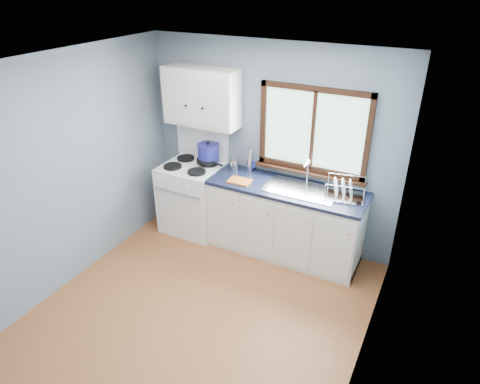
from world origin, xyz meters
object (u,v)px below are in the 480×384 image
at_px(gas_range, 193,196).
at_px(sink, 301,195).
at_px(stockpot, 208,153).
at_px(dish_rack, 344,193).
at_px(thermos, 250,160).
at_px(utensil_crock, 234,165).
at_px(base_cabinets, 284,224).
at_px(skillet, 207,160).

height_order(gas_range, sink, gas_range).
xyz_separation_m(stockpot, dish_rack, (1.80, -0.09, -0.10)).
distance_m(sink, thermos, 0.80).
height_order(stockpot, utensil_crock, utensil_crock).
xyz_separation_m(thermos, dish_rack, (1.23, -0.14, -0.09)).
height_order(gas_range, dish_rack, gas_range).
relative_size(base_cabinets, stockpot, 5.81).
bearing_deg(skillet, gas_range, -130.86).
xyz_separation_m(base_cabinets, sink, (0.18, -0.00, 0.45)).
xyz_separation_m(base_cabinets, thermos, (-0.57, 0.19, 0.66)).
bearing_deg(dish_rack, skillet, 167.96).
height_order(base_cabinets, dish_rack, dish_rack).
bearing_deg(utensil_crock, stockpot, -179.26).
relative_size(sink, thermos, 2.74).
relative_size(skillet, stockpot, 1.33).
distance_m(stockpot, utensil_crock, 0.39).
bearing_deg(base_cabinets, utensil_crock, 169.59).
xyz_separation_m(gas_range, skillet, (0.17, 0.12, 0.49)).
bearing_deg(sink, thermos, 165.78).
relative_size(stockpot, utensil_crock, 0.95).
bearing_deg(skillet, sink, 7.69).
bearing_deg(skillet, stockpot, 93.92).
xyz_separation_m(stockpot, utensil_crock, (0.37, 0.00, -0.09)).
relative_size(gas_range, thermos, 4.44).
bearing_deg(utensil_crock, gas_range, -163.74).
height_order(gas_range, utensil_crock, gas_range).
relative_size(sink, dish_rack, 1.75).
relative_size(gas_range, base_cabinets, 0.74).
distance_m(gas_range, sink, 1.53).
height_order(base_cabinets, skillet, skillet).
relative_size(skillet, utensil_crock, 1.27).
height_order(sink, thermos, thermos).
distance_m(sink, stockpot, 1.34).
height_order(gas_range, stockpot, gas_range).
xyz_separation_m(gas_range, base_cabinets, (1.31, 0.02, -0.08)).
bearing_deg(thermos, dish_rack, -6.69).
distance_m(gas_range, base_cabinets, 1.31).
xyz_separation_m(skillet, thermos, (0.57, 0.08, 0.09)).
bearing_deg(skillet, utensil_crock, 17.49).
bearing_deg(dish_rack, stockpot, 167.01).
relative_size(sink, skillet, 1.98).
xyz_separation_m(gas_range, thermos, (0.73, 0.21, 0.58)).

